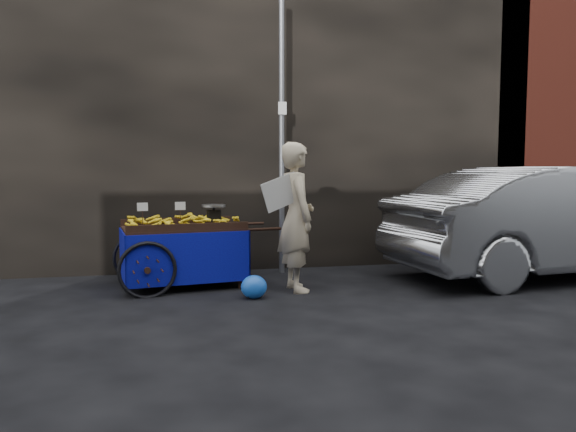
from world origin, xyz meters
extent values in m
plane|color=black|center=(0.00, 0.00, 0.00)|extent=(80.00, 80.00, 0.00)
cube|color=black|center=(-1.00, 2.60, 2.50)|extent=(11.00, 2.00, 5.00)
cube|color=#591E14|center=(5.50, 2.60, 2.50)|extent=(3.00, 2.00, 5.00)
cylinder|color=slate|center=(0.30, 1.30, 2.00)|extent=(0.08, 0.08, 4.00)
cube|color=white|center=(0.30, 1.25, 2.40)|extent=(0.12, 0.02, 0.18)
cube|color=black|center=(-1.15, 0.63, 0.75)|extent=(1.62, 1.14, 0.06)
cube|color=black|center=(-1.21, 1.06, 0.82)|extent=(1.49, 0.25, 0.09)
cube|color=black|center=(-1.09, 0.19, 0.82)|extent=(1.49, 0.25, 0.09)
cube|color=black|center=(-0.45, 0.35, 0.38)|extent=(0.05, 0.05, 0.75)
cube|color=black|center=(-0.55, 1.09, 0.38)|extent=(0.05, 0.05, 0.75)
cylinder|color=black|center=(-0.12, 0.39, 0.75)|extent=(0.47, 0.10, 0.04)
cylinder|color=black|center=(-0.23, 1.14, 0.75)|extent=(0.47, 0.10, 0.04)
torus|color=black|center=(-1.59, 0.05, 0.33)|extent=(0.70, 0.15, 0.70)
torus|color=black|center=(-1.73, 1.06, 0.33)|extent=(0.70, 0.15, 0.70)
cylinder|color=black|center=(-1.66, 0.55, 0.33)|extent=(0.19, 1.05, 0.05)
cube|color=#09067C|center=(-1.08, 0.15, 0.43)|extent=(1.53, 0.23, 0.64)
cube|color=#09067C|center=(-1.22, 1.10, 0.43)|extent=(1.53, 0.23, 0.64)
cube|color=#09067C|center=(-1.90, 0.52, 0.43)|extent=(0.16, 0.97, 0.64)
cube|color=#09067C|center=(-0.40, 0.73, 0.43)|extent=(0.16, 0.97, 0.64)
cube|color=black|center=(-0.74, 0.73, 0.91)|extent=(0.19, 0.15, 0.15)
cylinder|color=silver|center=(-0.74, 0.73, 1.04)|extent=(0.36, 0.36, 0.03)
cube|color=white|center=(-1.65, 0.45, 1.06)|extent=(0.13, 0.03, 0.10)
cube|color=white|center=(-1.18, 0.52, 1.06)|extent=(0.13, 0.03, 0.10)
imported|color=#BCAB8C|center=(0.24, 0.07, 0.93)|extent=(0.50, 0.72, 1.86)
cube|color=silver|center=(0.01, -0.10, 1.25)|extent=(0.55, 0.22, 0.50)
ellipsoid|color=blue|center=(-0.36, -0.27, 0.14)|extent=(0.31, 0.25, 0.28)
imported|color=#AFB2B7|center=(4.00, 0.19, 0.78)|extent=(4.88, 2.13, 1.56)
camera|label=1|loc=(-1.35, -6.75, 1.56)|focal=35.00mm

